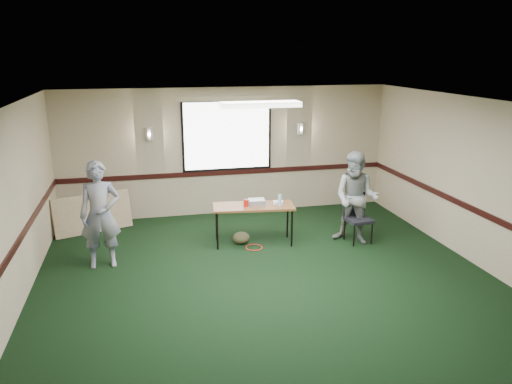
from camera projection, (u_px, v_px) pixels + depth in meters
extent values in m
plane|color=black|center=(276.00, 296.00, 7.20)|extent=(8.00, 8.00, 0.00)
plane|color=tan|center=(227.00, 152.00, 10.59)|extent=(7.00, 0.00, 7.00)
plane|color=tan|center=(1.00, 226.00, 6.07)|extent=(0.00, 8.00, 8.00)
plane|color=tan|center=(498.00, 191.00, 7.61)|extent=(0.00, 8.00, 8.00)
plane|color=beige|center=(279.00, 107.00, 6.47)|extent=(8.00, 8.00, 0.00)
cube|color=black|center=(228.00, 172.00, 10.69)|extent=(7.00, 0.03, 0.10)
cube|color=black|center=(7.00, 260.00, 6.20)|extent=(0.03, 8.00, 0.10)
cube|color=black|center=(494.00, 219.00, 7.72)|extent=(0.03, 8.00, 0.10)
cube|color=black|center=(227.00, 135.00, 10.47)|extent=(1.90, 0.01, 1.50)
cube|color=white|center=(227.00, 136.00, 10.46)|extent=(1.80, 0.02, 1.40)
cube|color=#C6B58B|center=(226.00, 98.00, 10.25)|extent=(2.05, 0.08, 0.10)
cylinder|color=silver|center=(149.00, 134.00, 10.06)|extent=(0.16, 0.16, 0.25)
cylinder|color=silver|center=(300.00, 128.00, 10.76)|extent=(0.16, 0.16, 0.25)
cube|color=white|center=(261.00, 104.00, 7.42)|extent=(1.20, 0.32, 0.08)
cube|color=brown|center=(254.00, 206.00, 8.99)|extent=(1.51, 0.75, 0.04)
cylinder|color=black|center=(217.00, 231.00, 8.80)|extent=(0.03, 0.03, 0.69)
cylinder|color=black|center=(292.00, 228.00, 8.94)|extent=(0.03, 0.03, 0.69)
cylinder|color=black|center=(217.00, 223.00, 9.24)|extent=(0.03, 0.03, 0.69)
cylinder|color=black|center=(288.00, 220.00, 9.38)|extent=(0.03, 0.03, 0.69)
cube|color=gray|center=(257.00, 202.00, 9.02)|extent=(0.31, 0.26, 0.10)
cube|color=white|center=(278.00, 202.00, 9.09)|extent=(0.21, 0.18, 0.04)
cylinder|color=red|center=(246.00, 203.00, 8.91)|extent=(0.09, 0.09, 0.13)
cylinder|color=#95D6F3|center=(280.00, 200.00, 8.93)|extent=(0.06, 0.06, 0.21)
ellipsoid|color=#414125|center=(241.00, 238.00, 9.12)|extent=(0.36, 0.29, 0.23)
torus|color=red|center=(254.00, 247.00, 8.95)|extent=(0.41, 0.41, 0.02)
cube|color=#9C8360|center=(93.00, 213.00, 9.66)|extent=(1.46, 0.71, 0.76)
cube|color=black|center=(359.00, 220.00, 9.13)|extent=(0.46, 0.46, 0.06)
cube|color=black|center=(354.00, 204.00, 9.25)|extent=(0.43, 0.08, 0.43)
cylinder|color=black|center=(354.00, 236.00, 8.97)|extent=(0.03, 0.03, 0.40)
cylinder|color=black|center=(372.00, 234.00, 9.08)|extent=(0.03, 0.03, 0.40)
cylinder|color=black|center=(345.00, 229.00, 9.30)|extent=(0.03, 0.03, 0.40)
cylinder|color=black|center=(362.00, 227.00, 9.41)|extent=(0.03, 0.03, 0.40)
imported|color=#3D4C88|center=(100.00, 215.00, 7.99)|extent=(0.65, 0.44, 1.76)
imported|color=#7898BB|center=(356.00, 198.00, 9.02)|extent=(1.04, 1.01, 1.69)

